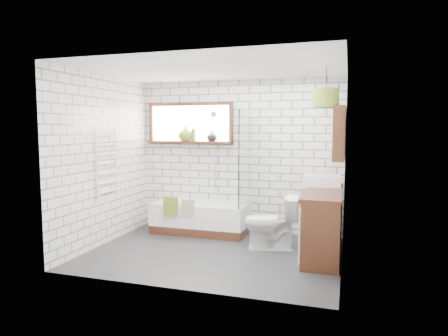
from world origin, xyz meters
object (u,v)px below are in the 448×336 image
(bathtub, at_px, (200,218))
(pendant, at_px, (326,98))
(toilet, at_px, (271,222))
(vanity, at_px, (324,223))
(basin, at_px, (322,180))

(bathtub, bearing_deg, pendant, -20.98)
(toilet, distance_m, pendant, 1.87)
(vanity, bearing_deg, toilet, 175.89)
(vanity, height_order, basin, basin)
(basin, bearing_deg, vanity, -83.16)
(bathtub, distance_m, pendant, 2.83)
(bathtub, height_order, vanity, vanity)
(vanity, relative_size, basin, 2.90)
(vanity, bearing_deg, bathtub, 163.64)
(bathtub, height_order, basin, basin)
(vanity, relative_size, toilet, 1.98)
(pendant, bearing_deg, toilet, 162.32)
(bathtub, xyz_separation_m, pendant, (2.00, -0.77, 1.85))
(vanity, distance_m, basin, 0.72)
(vanity, distance_m, pendant, 1.67)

